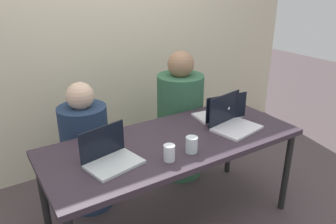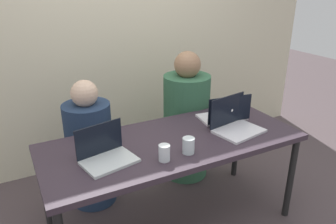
% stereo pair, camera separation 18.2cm
% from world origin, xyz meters
% --- Properties ---
extents(ground_plane, '(12.00, 12.00, 0.00)m').
position_xyz_m(ground_plane, '(0.00, 0.00, 0.00)').
color(ground_plane, '#4F4144').
extents(back_wall, '(4.68, 0.10, 2.37)m').
position_xyz_m(back_wall, '(0.00, 1.25, 1.19)').
color(back_wall, beige).
rests_on(back_wall, ground).
extents(desk, '(1.80, 0.76, 0.73)m').
position_xyz_m(desk, '(0.00, 0.00, 0.66)').
color(desk, '#332832').
rests_on(desk, ground).
extents(person_on_left, '(0.40, 0.40, 1.06)m').
position_xyz_m(person_on_left, '(-0.45, 0.58, 0.47)').
color(person_on_left, navy).
rests_on(person_on_left, ground).
extents(person_on_right, '(0.46, 0.46, 1.19)m').
position_xyz_m(person_on_right, '(0.45, 0.58, 0.53)').
color(person_on_right, '#326244').
rests_on(person_on_right, ground).
extents(laptop_back_right, '(0.39, 0.28, 0.22)m').
position_xyz_m(laptop_back_right, '(0.52, 0.11, 0.77)').
color(laptop_back_right, silver).
rests_on(laptop_back_right, desk).
extents(laptop_front_left, '(0.35, 0.29, 0.22)m').
position_xyz_m(laptop_front_left, '(-0.50, -0.06, 0.77)').
color(laptop_front_left, silver).
rests_on(laptop_front_left, desk).
extents(laptop_front_right, '(0.38, 0.31, 0.24)m').
position_xyz_m(laptop_front_right, '(0.47, -0.07, 0.78)').
color(laptop_front_right, silver).
rests_on(laptop_front_right, desk).
extents(water_glass_left, '(0.07, 0.07, 0.10)m').
position_xyz_m(water_glass_left, '(-0.18, -0.22, 0.77)').
color(water_glass_left, white).
rests_on(water_glass_left, desk).
extents(water_glass_center, '(0.08, 0.08, 0.10)m').
position_xyz_m(water_glass_center, '(0.00, -0.21, 0.77)').
color(water_glass_center, silver).
rests_on(water_glass_center, desk).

